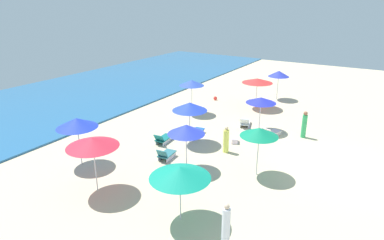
% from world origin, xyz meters
% --- Properties ---
extents(ground_plane, '(60.00, 60.00, 0.00)m').
position_xyz_m(ground_plane, '(0.00, 0.00, 0.00)').
color(ground_plane, beige).
extents(ocean, '(60.00, 14.73, 0.12)m').
position_xyz_m(ocean, '(0.00, 22.63, 0.06)').
color(ocean, '#296396').
rests_on(ocean, ground_plane).
extents(umbrella_0, '(2.11, 2.11, 2.58)m').
position_xyz_m(umbrella_0, '(-6.71, 11.55, 2.32)').
color(umbrella_0, silver).
rests_on(umbrella_0, ground_plane).
extents(umbrella_1, '(1.80, 1.80, 2.52)m').
position_xyz_m(umbrella_1, '(10.80, 6.65, 2.27)').
color(umbrella_1, silver).
rests_on(umbrella_1, ground_plane).
extents(umbrella_2, '(1.98, 1.98, 2.29)m').
position_xyz_m(umbrella_2, '(2.85, 5.25, 2.11)').
color(umbrella_2, silver).
rests_on(umbrella_2, ground_plane).
extents(lounge_chair_2_0, '(1.62, 1.04, 0.74)m').
position_xyz_m(lounge_chair_2_0, '(3.13, 6.38, 0.25)').
color(lounge_chair_2_0, silver).
rests_on(lounge_chair_2_0, ground_plane).
extents(lounge_chair_2_1, '(1.43, 0.92, 0.67)m').
position_xyz_m(lounge_chair_2_1, '(2.28, 4.18, 0.24)').
color(lounge_chair_2_1, silver).
rests_on(lounge_chair_2_1, ground_plane).
extents(umbrella_3, '(2.43, 2.43, 2.42)m').
position_xyz_m(umbrella_3, '(7.43, 7.29, 2.24)').
color(umbrella_3, silver).
rests_on(umbrella_3, ground_plane).
extents(umbrella_4, '(1.86, 1.86, 2.49)m').
position_xyz_m(umbrella_4, '(-2.90, 3.19, 2.28)').
color(umbrella_4, silver).
rests_on(umbrella_4, ground_plane).
extents(umbrella_5, '(2.37, 2.37, 2.34)m').
position_xyz_m(umbrella_5, '(-7.94, 4.39, 2.12)').
color(umbrella_5, silver).
rests_on(umbrella_5, ground_plane).
extents(umbrella_6, '(1.89, 1.89, 2.43)m').
position_xyz_m(umbrella_6, '(-4.22, 6.50, 2.18)').
color(umbrella_6, silver).
rests_on(umbrella_6, ground_plane).
extents(lounge_chair_6_0, '(1.26, 0.73, 0.73)m').
position_xyz_m(lounge_chair_6_0, '(-3.92, 8.02, 0.28)').
color(lounge_chair_6_0, silver).
rests_on(lounge_chair_6_0, ground_plane).
extents(umbrella_7, '(2.10, 2.10, 2.56)m').
position_xyz_m(umbrella_7, '(-1.30, 8.13, 2.31)').
color(umbrella_7, silver).
rests_on(umbrella_7, ground_plane).
extents(lounge_chair_7_0, '(1.58, 0.77, 0.69)m').
position_xyz_m(lounge_chair_7_0, '(-0.20, 8.39, 0.26)').
color(lounge_chair_7_0, silver).
rests_on(lounge_chair_7_0, ground_plane).
extents(lounge_chair_7_1, '(1.48, 0.72, 0.71)m').
position_xyz_m(lounge_chair_7_1, '(-2.17, 9.50, 0.26)').
color(lounge_chair_7_1, silver).
rests_on(lounge_chair_7_1, ground_plane).
extents(umbrella_8, '(1.87, 1.87, 2.62)m').
position_xyz_m(umbrella_8, '(3.47, 10.94, 2.41)').
color(umbrella_8, silver).
rests_on(umbrella_8, ground_plane).
extents(umbrella_9, '(2.31, 2.31, 2.62)m').
position_xyz_m(umbrella_9, '(-8.15, 8.82, 2.41)').
color(umbrella_9, silver).
rests_on(umbrella_9, ground_plane).
extents(beachgoer_0, '(0.35, 0.35, 1.70)m').
position_xyz_m(beachgoer_0, '(-8.28, 2.25, 0.80)').
color(beachgoer_0, white).
rests_on(beachgoer_0, ground_plane).
extents(beachgoer_1, '(0.42, 0.42, 1.73)m').
position_xyz_m(beachgoer_1, '(3.18, 2.43, 0.84)').
color(beachgoer_1, '#35B266').
rests_on(beachgoer_1, ground_plane).
extents(beachgoer_2, '(0.36, 0.36, 1.57)m').
position_xyz_m(beachgoer_2, '(-1.36, 5.65, 0.74)').
color(beachgoer_2, '#F0F365').
rests_on(beachgoer_2, ground_plane).
extents(cooler_box_1, '(0.70, 0.60, 0.32)m').
position_xyz_m(cooler_box_1, '(0.13, 5.79, 0.16)').
color(cooler_box_1, white).
rests_on(cooler_box_1, ground_plane).
extents(beach_ball_2, '(0.32, 0.32, 0.32)m').
position_xyz_m(beach_ball_2, '(7.68, 11.13, 0.16)').
color(beach_ball_2, red).
rests_on(beach_ball_2, ground_plane).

